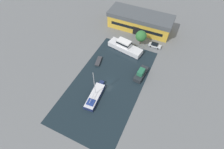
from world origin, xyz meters
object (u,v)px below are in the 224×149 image
Objects in this scene: warehouse_building at (140,21)px; motor_cruiser at (125,47)px; parked_car at (155,45)px; sailboat_moored at (95,96)px; small_dinghy at (98,61)px; quay_tree_near_building at (141,36)px; cabin_boat at (141,74)px.

warehouse_building is 15.02m from motor_cruiser.
sailboat_moored reaches higher than parked_car.
motor_cruiser is 2.89× the size of small_dinghy.
warehouse_building is 37.83m from sailboat_moored.
quay_tree_near_building is at bearing -80.87° from parked_car.
motor_cruiser is at bearing -126.71° from quay_tree_near_building.
quay_tree_near_building is 1.27× the size of parked_car.
warehouse_building is 2.42× the size of sailboat_moored.
motor_cruiser is (-4.06, -5.45, -2.37)m from quay_tree_near_building.
small_dinghy is at bearing -43.69° from parked_car.
motor_cruiser reaches higher than parked_car.
quay_tree_near_building is at bearing -135.17° from small_dinghy.
parked_car is (5.56, 0.89, -3.03)m from quay_tree_near_building.
quay_tree_near_building is (3.71, -9.45, 0.46)m from warehouse_building.
sailboat_moored is at bearing -91.25° from warehouse_building.
cabin_boat is (9.54, -9.23, -0.45)m from motor_cruiser.
warehouse_building is at bearing 116.02° from cabin_boat.
quay_tree_near_building reaches higher than small_dinghy.
parked_car is 11.54m from motor_cruiser.
parked_car is at bearing -145.97° from small_dinghy.
warehouse_building is 5.54× the size of small_dinghy.
warehouse_building is 25.92m from cabin_boat.
quay_tree_near_building is 1.26× the size of small_dinghy.
motor_cruiser is 11.43m from small_dinghy.
cabin_boat reaches higher than parked_car.
motor_cruiser is at bearing 85.63° from sailboat_moored.
cabin_boat is (5.48, -14.68, -2.82)m from quay_tree_near_building.
quay_tree_near_building is 18.48m from small_dinghy.
parked_car is 22.31m from small_dinghy.
sailboat_moored is 2.29× the size of small_dinghy.
warehouse_building is at bearing 111.44° from quay_tree_near_building.
warehouse_building is at bearing -132.68° from parked_car.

